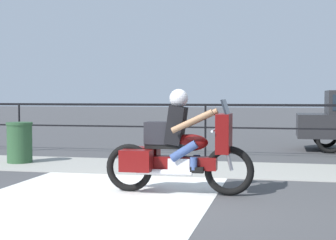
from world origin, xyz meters
name	(u,v)px	position (x,y,z in m)	size (l,w,h in m)	color
ground_plane	(150,200)	(0.00, 0.00, 0.00)	(120.00, 120.00, 0.00)	#424244
sidewalk_band	(190,168)	(0.00, 3.40, 0.01)	(44.00, 2.40, 0.01)	#99968E
crosswalk_band	(90,200)	(-0.86, -0.20, 0.00)	(3.50, 6.00, 0.01)	silver
fence_railing	(205,115)	(0.00, 5.57, 1.04)	(36.00, 0.05, 1.32)	black
motorcycle	(178,148)	(0.29, 0.61, 0.71)	(2.34, 0.76, 1.63)	black
trash_bin	(20,143)	(-3.92, 3.41, 0.46)	(0.59, 0.59, 0.92)	#284C2D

